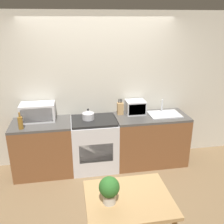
# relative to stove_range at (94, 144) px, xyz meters

# --- Properties ---
(ground_plane) EXTENTS (16.00, 16.00, 0.00)m
(ground_plane) POSITION_rel_stove_range_xyz_m (0.15, -0.66, -0.45)
(ground_plane) COLOR brown
(wall_back) EXTENTS (10.00, 0.06, 2.60)m
(wall_back) POSITION_rel_stove_range_xyz_m (0.15, 0.34, 0.85)
(wall_back) COLOR beige
(wall_back) RESTS_ON ground_plane
(counter_left_run) EXTENTS (0.95, 0.62, 0.90)m
(counter_left_run) POSITION_rel_stove_range_xyz_m (-0.85, 0.00, 0.00)
(counter_left_run) COLOR brown
(counter_left_run) RESTS_ON ground_plane
(counter_right_run) EXTENTS (1.24, 0.62, 0.90)m
(counter_right_run) POSITION_rel_stove_range_xyz_m (1.00, 0.00, 0.00)
(counter_right_run) COLOR brown
(counter_right_run) RESTS_ON ground_plane
(stove_range) EXTENTS (0.76, 0.62, 0.90)m
(stove_range) POSITION_rel_stove_range_xyz_m (0.00, 0.00, 0.00)
(stove_range) COLOR silver
(stove_range) RESTS_ON ground_plane
(kettle) EXTENTS (0.20, 0.20, 0.18)m
(kettle) POSITION_rel_stove_range_xyz_m (-0.09, 0.04, 0.53)
(kettle) COLOR #B7B7BC
(kettle) RESTS_ON stove_range
(microwave) EXTENTS (0.55, 0.33, 0.29)m
(microwave) POSITION_rel_stove_range_xyz_m (-0.89, 0.12, 0.60)
(microwave) COLOR silver
(microwave) RESTS_ON counter_left_run
(bottle) EXTENTS (0.07, 0.07, 0.26)m
(bottle) POSITION_rel_stove_range_xyz_m (-1.12, -0.18, 0.55)
(bottle) COLOR olive
(bottle) RESTS_ON counter_left_run
(knife_block) EXTENTS (0.10, 0.09, 0.28)m
(knife_block) POSITION_rel_stove_range_xyz_m (0.48, 0.16, 0.56)
(knife_block) COLOR tan
(knife_block) RESTS_ON counter_right_run
(toaster_oven) EXTENTS (0.33, 0.27, 0.24)m
(toaster_oven) POSITION_rel_stove_range_xyz_m (0.75, 0.15, 0.57)
(toaster_oven) COLOR silver
(toaster_oven) RESTS_ON counter_right_run
(sink_basin) EXTENTS (0.54, 0.39, 0.24)m
(sink_basin) POSITION_rel_stove_range_xyz_m (1.23, 0.01, 0.47)
(sink_basin) COLOR silver
(sink_basin) RESTS_ON counter_right_run
(dining_table) EXTENTS (0.88, 0.72, 0.75)m
(dining_table) POSITION_rel_stove_range_xyz_m (0.17, -1.80, 0.20)
(dining_table) COLOR tan
(dining_table) RESTS_ON ground_plane
(potted_plant) EXTENTS (0.20, 0.20, 0.29)m
(potted_plant) POSITION_rel_stove_range_xyz_m (-0.04, -1.84, 0.47)
(potted_plant) COLOR beige
(potted_plant) RESTS_ON dining_table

